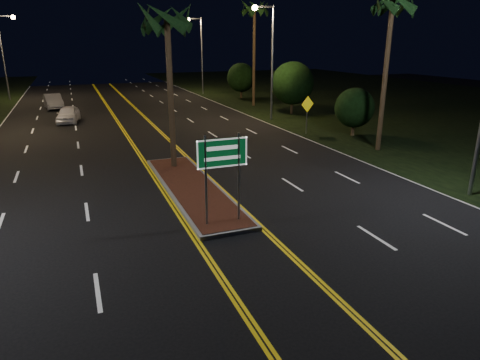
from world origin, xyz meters
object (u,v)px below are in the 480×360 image
median_island (192,188)px  palm_right_near (393,5)px  car_far (53,100)px  streetlight_left_far (5,47)px  palm_right_far (254,10)px  streetlight_right_far (199,47)px  warning_sign (307,109)px  shrub_near (355,108)px  shrub_far (241,78)px  streetlight_right_mid (268,50)px  car_near (68,113)px  highway_sign (222,161)px  shrub_mid (293,83)px  palm_median (167,19)px

median_island → palm_right_near: (12.50, 3.00, 8.13)m
palm_right_near → car_far: 32.39m
streetlight_left_far → palm_right_far: size_ratio=0.87×
streetlight_right_far → warning_sign: bearing=-89.6°
streetlight_right_far → warning_sign: size_ratio=3.38×
shrub_near → car_far: 29.11m
median_island → shrub_far: 32.19m
streetlight_left_far → streetlight_right_mid: (21.23, -22.00, 0.00)m
streetlight_left_far → palm_right_far: palm_right_far is taller
median_island → streetlight_left_far: 38.89m
streetlight_left_far → streetlight_right_far: 21.32m
car_near → streetlight_left_far: bearing=117.1°
highway_sign → streetlight_left_far: size_ratio=0.36×
shrub_near → shrub_far: shrub_far is taller
median_island → palm_right_near: palm_right_near is taller
streetlight_left_far → shrub_far: streetlight_left_far is taller
shrub_far → streetlight_right_mid: bearing=-102.8°
palm_right_far → warning_sign: bearing=-98.0°
streetlight_left_far → shrub_mid: streetlight_left_far is taller
streetlight_right_mid → streetlight_right_far: (0.00, 20.00, 0.00)m
streetlight_left_far → car_far: size_ratio=1.84×
median_island → highway_sign: (0.00, -4.20, 2.32)m
streetlight_left_far → car_far: bearing=-63.1°
streetlight_right_far → shrub_near: (2.89, -28.00, -3.71)m
median_island → streetlight_left_far: (-10.61, 37.00, 5.57)m
median_island → streetlight_left_far: streetlight_left_far is taller
palm_right_near → warning_sign: palm_right_near is taller
palm_right_near → palm_right_far: bearing=89.1°
median_island → shrub_mid: shrub_mid is taller
streetlight_right_far → palm_right_far: palm_right_far is taller
streetlight_left_far → shrub_far: bearing=-18.1°
streetlight_left_far → palm_median: size_ratio=1.08×
palm_right_near → shrub_near: (1.00, 4.00, -6.27)m
palm_median → palm_right_far: (12.80, 19.50, 1.87)m
shrub_near → shrub_mid: size_ratio=0.71×
streetlight_right_mid → palm_right_far: (2.19, 8.00, 3.49)m
car_near → shrub_far: bearing=35.1°
palm_median → car_far: bearing=104.1°
streetlight_right_mid → streetlight_right_far: bearing=90.0°
shrub_near → warning_sign: shrub_near is taller
streetlight_right_far → streetlight_left_far: bearing=174.6°
streetlight_left_far → streetlight_right_mid: 30.57m
car_near → car_far: (-1.29, 8.57, 0.05)m
streetlight_right_mid → palm_median: size_ratio=1.08×
streetlight_right_far → shrub_mid: streetlight_right_far is taller
palm_right_near → palm_median: bearing=177.7°
palm_right_far → shrub_far: palm_right_far is taller
highway_sign → shrub_near: bearing=39.7°
palm_right_near → car_near: 25.34m
highway_sign → median_island: bearing=90.0°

